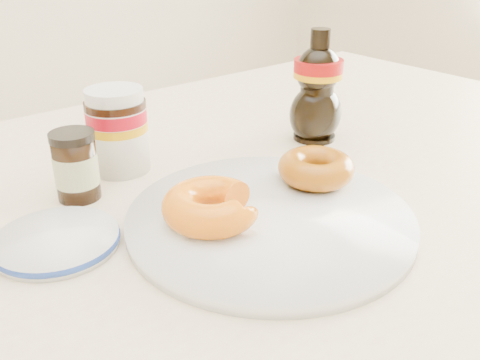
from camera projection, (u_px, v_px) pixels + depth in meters
dining_table at (242, 253)px, 0.67m from camera, size 1.40×0.90×0.75m
plate at (270, 219)px, 0.57m from camera, size 0.30×0.30×0.02m
donut_bitten at (211, 206)px, 0.54m from camera, size 0.10×0.10×0.03m
donut_whole at (316, 168)px, 0.63m from camera, size 0.10×0.10×0.03m
nutella_jar at (117, 127)px, 0.67m from camera, size 0.08×0.08×0.11m
syrup_bottle at (317, 86)px, 0.76m from camera, size 0.09×0.08×0.16m
dark_jar at (76, 166)px, 0.61m from camera, size 0.05×0.05×0.08m
blue_rim_saucer at (57, 240)px, 0.53m from camera, size 0.12×0.12×0.01m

